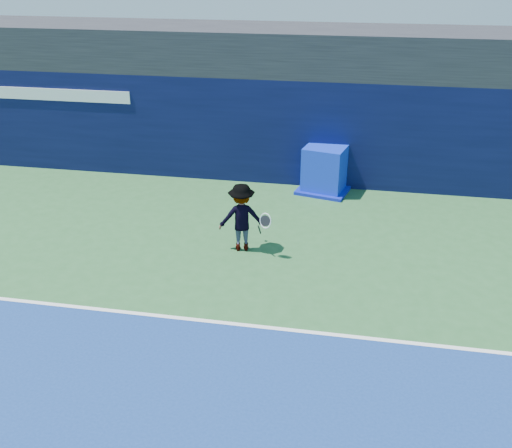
# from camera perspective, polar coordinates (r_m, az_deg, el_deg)

# --- Properties ---
(baseline) EXTENTS (24.00, 0.10, 0.01)m
(baseline) POSITION_cam_1_polar(r_m,az_deg,el_deg) (10.58, -1.08, -10.08)
(baseline) COLOR white
(baseline) RESTS_ON ground
(stadium_band) EXTENTS (36.00, 3.00, 1.20)m
(stadium_band) POSITION_cam_1_polar(r_m,az_deg,el_deg) (17.18, 4.60, 17.01)
(stadium_band) COLOR black
(stadium_band) RESTS_ON back_wall_assembly
(back_wall_assembly) EXTENTS (36.00, 1.03, 3.00)m
(back_wall_assembly) POSITION_cam_1_polar(r_m,az_deg,el_deg) (16.67, 3.96, 9.35)
(back_wall_assembly) COLOR black
(back_wall_assembly) RESTS_ON ground
(equipment_cart) EXTENTS (1.63, 1.63, 1.31)m
(equipment_cart) POSITION_cam_1_polar(r_m,az_deg,el_deg) (16.19, 6.93, 5.34)
(equipment_cart) COLOR #0D27C2
(equipment_cart) RESTS_ON ground
(tennis_player) EXTENTS (1.31, 0.83, 1.59)m
(tennis_player) POSITION_cam_1_polar(r_m,az_deg,el_deg) (12.75, -1.44, 0.67)
(tennis_player) COLOR white
(tennis_player) RESTS_ON ground
(tennis_ball) EXTENTS (0.07, 0.07, 0.07)m
(tennis_ball) POSITION_cam_1_polar(r_m,az_deg,el_deg) (13.04, -0.83, 1.67)
(tennis_ball) COLOR #BDED1A
(tennis_ball) RESTS_ON ground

